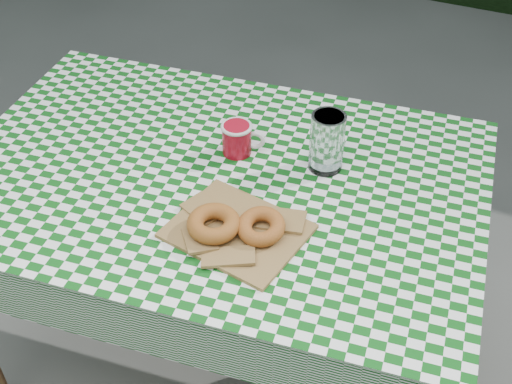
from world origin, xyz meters
TOP-DOWN VIEW (x-y plane):
  - ground at (0.00, 0.00)m, footprint 60.00×60.00m
  - table at (0.20, 0.05)m, footprint 1.31×0.94m
  - tablecloth at (0.20, 0.05)m, footprint 1.33×0.97m
  - paper_bag at (0.32, -0.11)m, footprint 0.31×0.26m
  - bagel_front at (0.28, -0.13)m, footprint 0.15×0.15m
  - bagel_back at (0.38, -0.10)m, footprint 0.12×0.12m
  - coffee_mug at (0.21, 0.15)m, footprint 0.18×0.18m
  - drinking_glass at (0.42, 0.18)m, footprint 0.09×0.09m

SIDE VIEW (x-z plane):
  - ground at x=0.00m, z-range 0.00..0.00m
  - table at x=0.20m, z-range 0.00..0.75m
  - tablecloth at x=0.20m, z-range 0.75..0.76m
  - paper_bag at x=0.32m, z-range 0.76..0.77m
  - bagel_back at x=0.38m, z-range 0.77..0.80m
  - bagel_front at x=0.28m, z-range 0.77..0.81m
  - coffee_mug at x=0.21m, z-range 0.76..0.84m
  - drinking_glass at x=0.42m, z-range 0.76..0.90m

